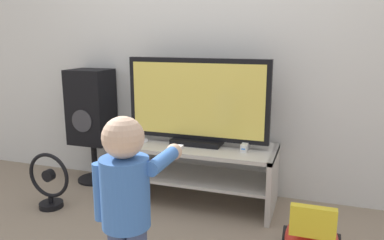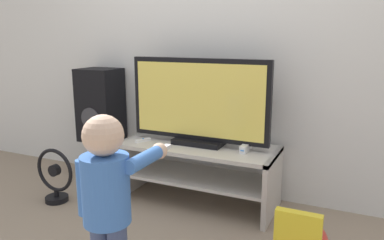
% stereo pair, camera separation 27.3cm
% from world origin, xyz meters
% --- Properties ---
extents(ground_plane, '(16.00, 16.00, 0.00)m').
position_xyz_m(ground_plane, '(0.00, 0.00, 0.00)').
color(ground_plane, gray).
extents(wall_back, '(10.00, 0.06, 2.60)m').
position_xyz_m(wall_back, '(0.00, 0.58, 1.30)').
color(wall_back, silver).
rests_on(wall_back, ground_plane).
extents(tv_stand, '(1.22, 0.50, 0.47)m').
position_xyz_m(tv_stand, '(0.00, 0.25, 0.31)').
color(tv_stand, beige).
rests_on(tv_stand, ground_plane).
extents(television, '(1.10, 0.20, 0.66)m').
position_xyz_m(television, '(0.00, 0.27, 0.79)').
color(television, black).
rests_on(television, tv_stand).
extents(game_console, '(0.05, 0.16, 0.05)m').
position_xyz_m(game_console, '(0.38, 0.25, 0.49)').
color(game_console, white).
rests_on(game_console, tv_stand).
extents(remote_primary, '(0.08, 0.13, 0.03)m').
position_xyz_m(remote_primary, '(-0.43, 0.16, 0.48)').
color(remote_primary, white).
rests_on(remote_primary, tv_stand).
extents(child, '(0.35, 0.51, 0.92)m').
position_xyz_m(child, '(0.03, -0.89, 0.54)').
color(child, '#3F4C72').
rests_on(child, ground_plane).
extents(speaker_tower, '(0.35, 0.31, 1.00)m').
position_xyz_m(speaker_tower, '(-1.01, 0.38, 0.66)').
color(speaker_tower, black).
rests_on(speaker_tower, ground_plane).
extents(floor_fan, '(0.35, 0.18, 0.43)m').
position_xyz_m(floor_fan, '(-1.02, -0.21, 0.20)').
color(floor_fan, black).
rests_on(floor_fan, ground_plane).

